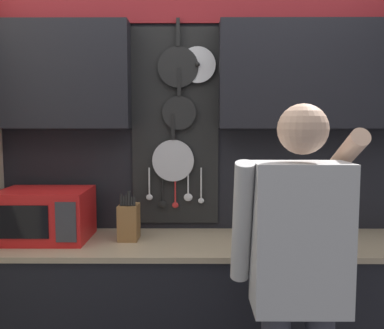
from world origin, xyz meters
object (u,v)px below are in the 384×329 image
(knife_block, at_px, (129,221))
(utensil_crock, at_px, (295,227))
(person, at_px, (299,268))
(microwave, at_px, (45,215))

(knife_block, bearing_deg, utensil_crock, 0.07)
(utensil_crock, distance_m, person, 0.71)
(knife_block, bearing_deg, person, -41.05)
(knife_block, relative_size, utensil_crock, 0.85)
(knife_block, xyz_separation_m, person, (0.80, -0.70, -0.03))
(utensil_crock, bearing_deg, microwave, -179.93)
(microwave, relative_size, person, 0.30)
(knife_block, height_order, utensil_crock, utensil_crock)
(knife_block, xyz_separation_m, utensil_crock, (0.95, 0.00, -0.03))
(microwave, bearing_deg, utensil_crock, 0.07)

